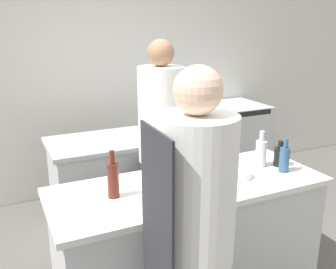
# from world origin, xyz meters

# --- Properties ---
(wall_back) EXTENTS (8.00, 0.06, 2.80)m
(wall_back) POSITION_xyz_m (0.00, 2.13, 1.40)
(wall_back) COLOR silver
(wall_back) RESTS_ON ground_plane
(prep_counter) EXTENTS (1.89, 0.72, 0.89)m
(prep_counter) POSITION_xyz_m (0.00, 0.00, 0.45)
(prep_counter) COLOR silver
(prep_counter) RESTS_ON ground_plane
(pass_counter) EXTENTS (1.62, 0.69, 0.89)m
(pass_counter) POSITION_xyz_m (0.04, 1.20, 0.45)
(pass_counter) COLOR silver
(pass_counter) RESTS_ON ground_plane
(oven_range) EXTENTS (0.96, 0.71, 0.96)m
(oven_range) POSITION_xyz_m (1.43, 1.72, 0.48)
(oven_range) COLOR silver
(oven_range) RESTS_ON ground_plane
(chef_at_prep_near) EXTENTS (0.40, 0.39, 1.76)m
(chef_at_prep_near) POSITION_xyz_m (-0.32, -0.63, 0.88)
(chef_at_prep_near) COLOR black
(chef_at_prep_near) RESTS_ON ground_plane
(chef_at_stove) EXTENTS (0.42, 0.41, 1.82)m
(chef_at_stove) POSITION_xyz_m (0.07, 0.63, 0.91)
(chef_at_stove) COLOR black
(chef_at_stove) RESTS_ON ground_plane
(bottle_olive_oil) EXTENTS (0.09, 0.09, 0.20)m
(bottle_olive_oil) POSITION_xyz_m (0.77, -0.00, 0.97)
(bottle_olive_oil) COLOR black
(bottle_olive_oil) RESTS_ON prep_counter
(bottle_vinegar) EXTENTS (0.07, 0.07, 0.30)m
(bottle_vinegar) POSITION_xyz_m (-0.53, 0.02, 1.01)
(bottle_vinegar) COLOR #5B2319
(bottle_vinegar) RESTS_ON prep_counter
(bottle_wine) EXTENTS (0.08, 0.08, 0.28)m
(bottle_wine) POSITION_xyz_m (0.63, 0.05, 1.00)
(bottle_wine) COLOR silver
(bottle_wine) RESTS_ON prep_counter
(bottle_cooking_oil) EXTENTS (0.07, 0.07, 0.25)m
(bottle_cooking_oil) POSITION_xyz_m (0.71, -0.11, 0.99)
(bottle_cooking_oil) COLOR #2D5175
(bottle_cooking_oil) RESTS_ON prep_counter
(bowl_mixing_large) EXTENTS (0.17, 0.17, 0.09)m
(bowl_mixing_large) POSITION_xyz_m (-0.24, 0.03, 0.93)
(bowl_mixing_large) COLOR white
(bowl_mixing_large) RESTS_ON prep_counter
(bowl_prep_small) EXTENTS (0.18, 0.18, 0.05)m
(bowl_prep_small) POSITION_xyz_m (0.36, -0.06, 0.92)
(bowl_prep_small) COLOR white
(bowl_prep_small) RESTS_ON prep_counter
(cutting_board) EXTENTS (0.39, 0.24, 0.01)m
(cutting_board) POSITION_xyz_m (0.06, 0.04, 0.90)
(cutting_board) COLOR tan
(cutting_board) RESTS_ON prep_counter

